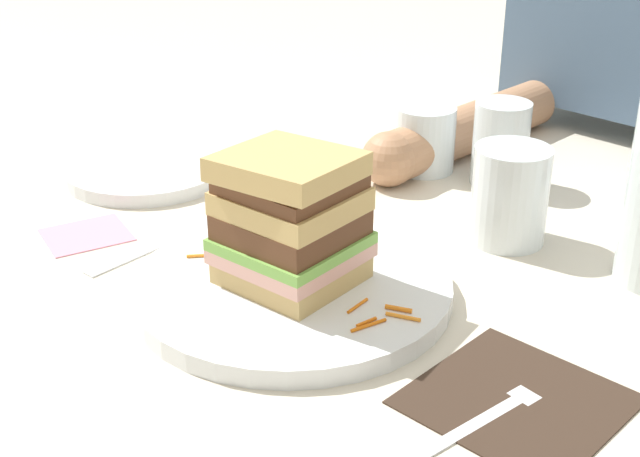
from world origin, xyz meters
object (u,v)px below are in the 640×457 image
(empty_tumbler_2, at_px, (500,144))
(sandwich, at_px, (294,221))
(juice_glass, at_px, (509,201))
(empty_tumbler_0, at_px, (425,139))
(main_plate, at_px, (296,290))
(napkin_dark, at_px, (517,400))
(side_plate, at_px, (147,169))
(fork, at_px, (497,408))
(napkin_pink, at_px, (87,234))
(knife, at_px, (167,240))

(empty_tumbler_2, bearing_deg, sandwich, -85.68)
(juice_glass, xyz_separation_m, empty_tumbler_0, (-0.18, 0.09, -0.00))
(main_plate, height_order, empty_tumbler_2, empty_tumbler_2)
(napkin_dark, height_order, side_plate, side_plate)
(sandwich, relative_size, empty_tumbler_2, 1.27)
(fork, relative_size, empty_tumbler_0, 2.18)
(juice_glass, xyz_separation_m, empty_tumbler_2, (-0.09, 0.12, 0.01))
(juice_glass, relative_size, empty_tumbler_0, 1.26)
(sandwich, xyz_separation_m, napkin_pink, (-0.24, -0.06, -0.07))
(napkin_pink, bearing_deg, sandwich, 14.27)
(knife, height_order, empty_tumbler_0, empty_tumbler_0)
(fork, distance_m, knife, 0.39)
(main_plate, bearing_deg, side_plate, 167.12)
(main_plate, relative_size, napkin_dark, 2.02)
(knife, distance_m, side_plate, 0.18)
(napkin_pink, bearing_deg, knife, 35.47)
(sandwich, bearing_deg, empty_tumbler_0, 109.50)
(juice_glass, bearing_deg, napkin_pink, -136.45)
(napkin_dark, xyz_separation_m, fork, (-0.00, -0.02, 0.00))
(empty_tumbler_2, bearing_deg, juice_glass, -52.21)
(knife, bearing_deg, sandwich, 4.06)
(juice_glass, bearing_deg, empty_tumbler_2, 127.79)
(napkin_dark, relative_size, knife, 0.69)
(sandwich, relative_size, fork, 0.72)
(sandwich, distance_m, juice_glass, 0.24)
(sandwich, distance_m, knife, 0.19)
(fork, bearing_deg, knife, -179.94)
(main_plate, height_order, juice_glass, juice_glass)
(knife, bearing_deg, napkin_pink, -144.53)
(napkin_dark, relative_size, side_plate, 0.73)
(juice_glass, relative_size, napkin_pink, 1.20)
(empty_tumbler_0, xyz_separation_m, side_plate, (-0.21, -0.24, -0.03))
(knife, relative_size, empty_tumbler_0, 2.62)
(side_plate, bearing_deg, napkin_pink, -56.81)
(knife, bearing_deg, empty_tumbler_0, 80.08)
(empty_tumbler_2, xyz_separation_m, side_plate, (-0.30, -0.27, -0.04))
(sandwich, distance_m, napkin_pink, 0.26)
(empty_tumbler_0, relative_size, side_plate, 0.40)
(sandwich, height_order, napkin_dark, sandwich)
(main_plate, distance_m, side_plate, 0.34)
(side_plate, xyz_separation_m, napkin_pink, (0.09, -0.14, -0.01))
(knife, xyz_separation_m, empty_tumbler_0, (0.06, 0.33, 0.04))
(napkin_dark, height_order, empty_tumbler_2, empty_tumbler_2)
(knife, distance_m, juice_glass, 0.34)
(knife, distance_m, napkin_pink, 0.08)
(empty_tumbler_2, relative_size, side_plate, 0.50)
(empty_tumbler_0, height_order, side_plate, empty_tumbler_0)
(juice_glass, height_order, empty_tumbler_0, juice_glass)
(juice_glass, bearing_deg, main_plate, -105.65)
(knife, bearing_deg, side_plate, 150.88)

